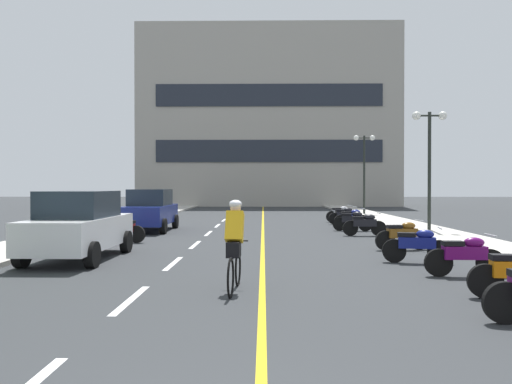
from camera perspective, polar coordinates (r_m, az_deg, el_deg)
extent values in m
plane|color=#2D3033|center=(23.51, 0.18, -4.10)|extent=(140.00, 140.00, 0.00)
cube|color=#B7B2A8|center=(27.53, -14.93, -3.30)|extent=(2.40, 72.00, 0.12)
cube|color=#B7B2A8|center=(27.38, 15.53, -3.32)|extent=(2.40, 72.00, 0.12)
cube|color=silver|center=(8.94, -14.20, -11.90)|extent=(0.14, 2.20, 0.01)
cube|color=silver|center=(12.78, -9.49, -8.09)|extent=(0.14, 2.20, 0.01)
cube|color=silver|center=(16.69, -7.01, -6.03)|extent=(0.14, 2.20, 0.01)
cube|color=silver|center=(20.64, -5.49, -4.75)|extent=(0.14, 2.20, 0.01)
cube|color=silver|center=(24.61, -4.46, -3.88)|extent=(0.14, 2.20, 0.01)
cube|color=silver|center=(28.58, -3.72, -3.25)|extent=(0.14, 2.20, 0.01)
cube|color=silver|center=(32.56, -3.16, -2.78)|extent=(0.14, 2.20, 0.01)
cube|color=silver|center=(36.55, -2.72, -2.40)|extent=(0.14, 2.20, 0.01)
cube|color=silver|center=(40.54, -2.37, -2.10)|extent=(0.14, 2.20, 0.01)
cube|color=silver|center=(44.53, -2.08, -1.86)|extent=(0.14, 2.20, 0.01)
cube|color=silver|center=(48.52, -1.84, -1.65)|extent=(0.14, 2.20, 0.01)
cube|color=gold|center=(26.50, 0.80, -3.56)|extent=(0.12, 66.00, 0.01)
cube|color=#9E998E|center=(50.95, 1.44, 8.49)|extent=(25.81, 6.08, 17.80)
cube|color=#1E232D|center=(47.50, 1.48, 4.74)|extent=(21.68, 0.10, 2.14)
cube|color=#1E232D|center=(48.18, 1.48, 11.09)|extent=(21.68, 0.10, 2.14)
cylinder|color=black|center=(22.13, 19.32, 2.31)|extent=(0.14, 0.14, 4.96)
cylinder|color=black|center=(22.33, 19.34, 8.29)|extent=(1.10, 0.08, 0.08)
sphere|color=white|center=(22.16, 17.98, 8.36)|extent=(0.36, 0.36, 0.36)
sphere|color=white|center=(22.50, 20.68, 8.23)|extent=(0.36, 0.36, 0.36)
cylinder|color=black|center=(34.36, 12.34, 1.98)|extent=(0.14, 0.14, 5.27)
cylinder|color=black|center=(34.51, 12.35, 6.10)|extent=(1.10, 0.08, 0.08)
sphere|color=white|center=(34.41, 11.44, 6.12)|extent=(0.36, 0.36, 0.36)
sphere|color=white|center=(34.62, 13.24, 6.08)|extent=(0.36, 0.36, 0.36)
cylinder|color=black|center=(15.66, -20.71, -5.34)|extent=(0.23, 0.64, 0.64)
cylinder|color=black|center=(15.10, -14.70, -5.54)|extent=(0.23, 0.64, 0.64)
cylinder|color=black|center=(13.13, -25.36, -6.52)|extent=(0.23, 0.64, 0.64)
cylinder|color=black|center=(12.46, -18.32, -6.87)|extent=(0.23, 0.64, 0.64)
cube|color=silver|center=(14.02, -19.66, -4.40)|extent=(1.75, 4.22, 0.80)
cube|color=#1E2833|center=(13.97, -19.67, -1.33)|extent=(1.58, 2.22, 0.70)
cylinder|color=black|center=(23.70, -13.32, -3.30)|extent=(0.22, 0.64, 0.64)
cylinder|color=black|center=(23.35, -9.26, -3.35)|extent=(0.22, 0.64, 0.64)
cylinder|color=black|center=(21.00, -15.17, -3.81)|extent=(0.22, 0.64, 0.64)
cylinder|color=black|center=(20.61, -10.60, -3.89)|extent=(0.22, 0.64, 0.64)
cube|color=navy|center=(22.12, -12.06, -2.54)|extent=(1.72, 4.21, 0.80)
cube|color=#1E2833|center=(22.09, -12.07, -0.60)|extent=(1.57, 2.21, 0.70)
cylinder|color=black|center=(7.96, 26.64, -11.32)|extent=(0.60, 0.12, 0.60)
cylinder|color=black|center=(9.58, 24.86, -9.28)|extent=(0.61, 0.16, 0.60)
cube|color=black|center=(9.61, 26.59, -6.73)|extent=(0.46, 0.29, 0.10)
cylinder|color=black|center=(11.84, 25.36, -7.39)|extent=(0.60, 0.11, 0.60)
cylinder|color=black|center=(11.45, 20.25, -7.64)|extent=(0.60, 0.11, 0.60)
cube|color=#590C59|center=(11.60, 22.85, -6.45)|extent=(0.91, 0.30, 0.28)
ellipsoid|color=#590C59|center=(11.65, 23.78, -5.33)|extent=(0.45, 0.25, 0.22)
cube|color=black|center=(11.49, 21.69, -5.51)|extent=(0.45, 0.25, 0.10)
cylinder|color=silver|center=(11.77, 25.38, -4.50)|extent=(0.04, 0.60, 0.03)
cylinder|color=black|center=(13.30, 20.38, -6.49)|extent=(0.61, 0.22, 0.60)
cylinder|color=black|center=(13.20, 15.61, -6.53)|extent=(0.61, 0.22, 0.60)
cube|color=navy|center=(13.21, 18.01, -5.57)|extent=(0.94, 0.45, 0.28)
ellipsoid|color=navy|center=(13.21, 18.87, -4.61)|extent=(0.48, 0.32, 0.22)
cube|color=black|center=(13.17, 16.92, -4.71)|extent=(0.48, 0.32, 0.10)
cylinder|color=silver|center=(13.24, 20.39, -3.91)|extent=(0.15, 0.59, 0.03)
cylinder|color=black|center=(16.05, 18.26, -5.26)|extent=(0.61, 0.19, 0.60)
cylinder|color=black|center=(15.59, 14.62, -5.42)|extent=(0.61, 0.19, 0.60)
cube|color=brown|center=(15.79, 16.47, -4.55)|extent=(0.93, 0.42, 0.28)
ellipsoid|color=brown|center=(15.86, 17.13, -3.73)|extent=(0.47, 0.31, 0.22)
cube|color=black|center=(15.67, 15.64, -3.85)|extent=(0.47, 0.31, 0.10)
cylinder|color=silver|center=(16.00, 18.27, -3.13)|extent=(0.12, 0.60, 0.03)
cylinder|color=black|center=(18.01, -16.79, -4.62)|extent=(0.61, 0.19, 0.60)
cylinder|color=black|center=(17.54, -13.57, -4.75)|extent=(0.61, 0.19, 0.60)
cube|color=maroon|center=(17.75, -15.20, -3.98)|extent=(0.93, 0.42, 0.28)
ellipsoid|color=maroon|center=(17.82, -15.79, -3.25)|extent=(0.47, 0.31, 0.22)
cube|color=black|center=(17.63, -14.47, -3.35)|extent=(0.47, 0.31, 0.10)
cylinder|color=silver|center=(17.96, -16.80, -2.71)|extent=(0.13, 0.60, 0.03)
cylinder|color=black|center=(20.03, 13.92, -4.08)|extent=(0.60, 0.11, 0.60)
cylinder|color=black|center=(19.82, 10.80, -4.12)|extent=(0.60, 0.11, 0.60)
cube|color=black|center=(19.90, 12.37, -3.47)|extent=(0.90, 0.29, 0.28)
ellipsoid|color=black|center=(19.92, 12.94, -2.83)|extent=(0.44, 0.25, 0.22)
cube|color=black|center=(19.84, 11.66, -2.90)|extent=(0.44, 0.25, 0.10)
cylinder|color=silver|center=(19.99, 13.92, -2.37)|extent=(0.04, 0.60, 0.03)
cylinder|color=black|center=(21.98, 12.47, -3.66)|extent=(0.61, 0.22, 0.60)
cylinder|color=black|center=(22.00, 9.59, -3.65)|extent=(0.61, 0.22, 0.60)
cube|color=black|center=(21.97, 11.03, -3.08)|extent=(0.94, 0.46, 0.28)
ellipsoid|color=black|center=(21.95, 11.55, -2.51)|extent=(0.48, 0.32, 0.22)
cube|color=black|center=(21.96, 10.38, -2.56)|extent=(0.48, 0.32, 0.10)
cylinder|color=silver|center=(21.94, 12.47, -2.10)|extent=(0.15, 0.59, 0.03)
cylinder|color=black|center=(23.95, 12.20, -3.31)|extent=(0.61, 0.16, 0.60)
cylinder|color=black|center=(23.64, 9.65, -3.35)|extent=(0.61, 0.16, 0.60)
cube|color=navy|center=(23.78, 10.93, -2.80)|extent=(0.93, 0.38, 0.28)
ellipsoid|color=navy|center=(23.82, 11.40, -2.26)|extent=(0.46, 0.29, 0.22)
cube|color=black|center=(23.70, 10.35, -2.33)|extent=(0.46, 0.29, 0.10)
cylinder|color=silver|center=(23.92, 12.20, -1.87)|extent=(0.10, 0.60, 0.03)
cylinder|color=black|center=(26.01, 11.28, -2.99)|extent=(0.61, 0.21, 0.60)
cylinder|color=black|center=(25.64, 8.98, -3.04)|extent=(0.61, 0.21, 0.60)
cube|color=black|center=(25.80, 10.14, -2.53)|extent=(0.94, 0.44, 0.28)
ellipsoid|color=black|center=(25.86, 10.56, -2.04)|extent=(0.48, 0.32, 0.22)
cube|color=black|center=(25.71, 9.62, -2.09)|extent=(0.48, 0.32, 0.10)
cylinder|color=silver|center=(25.98, 11.28, -1.67)|extent=(0.14, 0.60, 0.03)
cylinder|color=black|center=(27.81, 10.74, -2.76)|extent=(0.60, 0.27, 0.60)
cylinder|color=black|center=(27.33, 8.67, -2.81)|extent=(0.60, 0.27, 0.60)
cube|color=#B2B2B7|center=(27.55, 9.71, -2.33)|extent=(0.94, 0.53, 0.28)
ellipsoid|color=#B2B2B7|center=(27.63, 10.09, -1.86)|extent=(0.49, 0.36, 0.22)
cube|color=black|center=(27.44, 9.24, -1.92)|extent=(0.49, 0.36, 0.10)
cylinder|color=silver|center=(27.78, 10.74, -1.52)|extent=(0.20, 0.58, 0.03)
torus|color=black|center=(9.83, -2.09, -8.74)|extent=(0.09, 0.72, 0.72)
torus|color=black|center=(8.80, -2.94, -9.85)|extent=(0.09, 0.72, 0.72)
cylinder|color=black|center=(9.24, -2.51, -7.46)|extent=(0.11, 0.95, 0.04)
cube|color=black|center=(9.06, -2.64, -6.21)|extent=(0.11, 0.21, 0.06)
cylinder|color=black|center=(9.65, -2.17, -5.61)|extent=(0.42, 0.06, 0.03)
cube|color=black|center=(9.12, -2.59, -6.61)|extent=(0.26, 0.38, 0.28)
cube|color=yellow|center=(9.23, -2.47, -4.03)|extent=(0.35, 0.48, 0.61)
sphere|color=beige|center=(9.34, -2.37, -1.82)|extent=(0.20, 0.20, 0.20)
ellipsoid|color=white|center=(9.33, -2.37, -1.39)|extent=(0.24, 0.26, 0.16)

